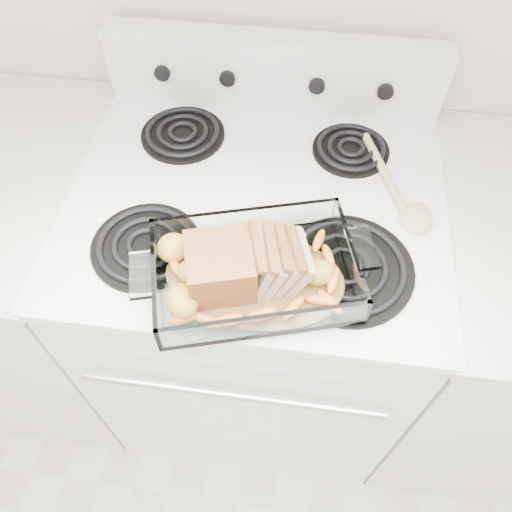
# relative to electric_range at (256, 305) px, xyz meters

# --- Properties ---
(electric_range) EXTENTS (0.78, 0.70, 1.12)m
(electric_range) POSITION_rel_electric_range_xyz_m (0.00, 0.00, 0.00)
(electric_range) COLOR white
(electric_range) RESTS_ON ground
(counter_left) EXTENTS (0.58, 0.68, 0.93)m
(counter_left) POSITION_rel_electric_range_xyz_m (-0.67, -0.00, -0.02)
(counter_left) COLOR silver
(counter_left) RESTS_ON ground
(counter_right) EXTENTS (0.58, 0.68, 0.93)m
(counter_right) POSITION_rel_electric_range_xyz_m (0.66, -0.00, -0.02)
(counter_right) COLOR silver
(counter_right) RESTS_ON ground
(baking_dish) EXTENTS (0.35, 0.23, 0.07)m
(baking_dish) POSITION_rel_electric_range_xyz_m (0.03, -0.21, 0.48)
(baking_dish) COLOR white
(baking_dish) RESTS_ON electric_range
(pork_roast) EXTENTS (0.21, 0.11, 0.09)m
(pork_roast) POSITION_rel_electric_range_xyz_m (-0.00, -0.21, 0.51)
(pork_roast) COLOR brown
(pork_roast) RESTS_ON baking_dish
(roast_vegetables) EXTENTS (0.34, 0.19, 0.04)m
(roast_vegetables) POSITION_rel_electric_range_xyz_m (0.02, -0.18, 0.49)
(roast_vegetables) COLOR orange
(roast_vegetables) RESTS_ON baking_dish
(wooden_spoon) EXTENTS (0.14, 0.27, 0.02)m
(wooden_spoon) POSITION_rel_electric_range_xyz_m (0.30, 0.03, 0.46)
(wooden_spoon) COLOR beige
(wooden_spoon) RESTS_ON electric_range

